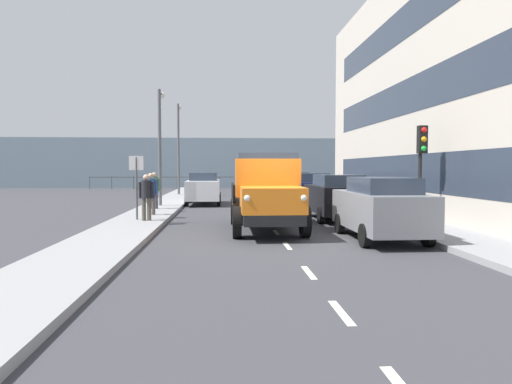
% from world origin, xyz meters
% --- Properties ---
extents(ground_plane, '(80.00, 80.00, 0.00)m').
position_xyz_m(ground_plane, '(0.00, -10.32, 0.00)').
color(ground_plane, '#38383D').
extents(sidewalk_left, '(2.00, 42.48, 0.15)m').
position_xyz_m(sidewalk_left, '(-4.64, -10.32, 0.07)').
color(sidewalk_left, gray).
rests_on(sidewalk_left, ground_plane).
extents(sidewalk_right, '(2.00, 42.48, 0.15)m').
position_xyz_m(sidewalk_right, '(4.64, -10.32, 0.07)').
color(sidewalk_right, gray).
rests_on(sidewalk_right, ground_plane).
extents(road_centreline_markings, '(0.12, 37.20, 0.01)m').
position_xyz_m(road_centreline_markings, '(0.00, -8.90, 0.00)').
color(road_centreline_markings, silver).
rests_on(road_centreline_markings, ground_plane).
extents(sea_horizon, '(80.00, 0.80, 5.00)m').
position_xyz_m(sea_horizon, '(0.00, -34.56, 2.50)').
color(sea_horizon, gray).
rests_on(sea_horizon, ground_plane).
extents(seawall_railing, '(28.08, 0.08, 1.20)m').
position_xyz_m(seawall_railing, '(-0.00, -30.96, 0.92)').
color(seawall_railing, '#4C5156').
rests_on(seawall_railing, ground_plane).
extents(truck_vintage_orange, '(2.17, 5.64, 2.43)m').
position_xyz_m(truck_vintage_orange, '(0.27, -1.48, 1.18)').
color(truck_vintage_orange, black).
rests_on(truck_vintage_orange, ground_plane).
extents(car_grey_kerbside_near, '(1.80, 4.03, 1.72)m').
position_xyz_m(car_grey_kerbside_near, '(-2.69, 0.37, 0.89)').
color(car_grey_kerbside_near, slate).
rests_on(car_grey_kerbside_near, ground_plane).
extents(car_black_kerbside_1, '(1.90, 3.98, 1.72)m').
position_xyz_m(car_black_kerbside_1, '(-2.69, -4.58, 0.90)').
color(car_black_kerbside_1, black).
rests_on(car_black_kerbside_1, ground_plane).
extents(car_navy_kerbside_2, '(1.86, 3.88, 1.72)m').
position_xyz_m(car_navy_kerbside_2, '(-2.69, -10.01, 0.89)').
color(car_navy_kerbside_2, navy).
rests_on(car_navy_kerbside_2, ground_plane).
extents(car_maroon_kerbside_3, '(1.87, 4.56, 1.72)m').
position_xyz_m(car_maroon_kerbside_3, '(-2.69, -15.46, 0.90)').
color(car_maroon_kerbside_3, maroon).
rests_on(car_maroon_kerbside_3, ground_plane).
extents(car_white_oppositeside_0, '(1.83, 4.30, 1.72)m').
position_xyz_m(car_white_oppositeside_0, '(2.69, -12.47, 0.90)').
color(car_white_oppositeside_0, white).
rests_on(car_white_oppositeside_0, ground_plane).
extents(pedestrian_strolling, '(0.53, 0.34, 1.60)m').
position_xyz_m(pedestrian_strolling, '(4.28, -3.47, 1.09)').
color(pedestrian_strolling, '#4C473D').
rests_on(pedestrian_strolling, sidewalk_right).
extents(pedestrian_couple_a, '(0.53, 0.34, 1.63)m').
position_xyz_m(pedestrian_couple_a, '(4.44, -5.48, 1.10)').
color(pedestrian_couple_a, '#4C473D').
rests_on(pedestrian_couple_a, sidewalk_right).
extents(pedestrian_with_bag, '(0.53, 0.34, 1.63)m').
position_xyz_m(pedestrian_with_bag, '(4.71, -8.19, 1.11)').
color(pedestrian_with_bag, '#383342').
rests_on(pedestrian_with_bag, sidewalk_right).
extents(traffic_light_near, '(0.28, 0.41, 3.20)m').
position_xyz_m(traffic_light_near, '(-4.85, -1.98, 2.47)').
color(traffic_light_near, black).
rests_on(traffic_light_near, sidewalk_left).
extents(lamp_post_promenade, '(0.32, 1.14, 5.64)m').
position_xyz_m(lamp_post_promenade, '(4.70, -10.26, 3.57)').
color(lamp_post_promenade, '#59595B').
rests_on(lamp_post_promenade, sidewalk_right).
extents(lamp_post_far, '(0.32, 1.14, 6.28)m').
position_xyz_m(lamp_post_far, '(4.74, -19.93, 3.90)').
color(lamp_post_far, '#59595B').
rests_on(lamp_post_far, sidewalk_right).
extents(street_sign, '(0.50, 0.07, 2.25)m').
position_xyz_m(street_sign, '(4.68, -3.83, 1.68)').
color(street_sign, '#4C4C4C').
rests_on(street_sign, sidewalk_right).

